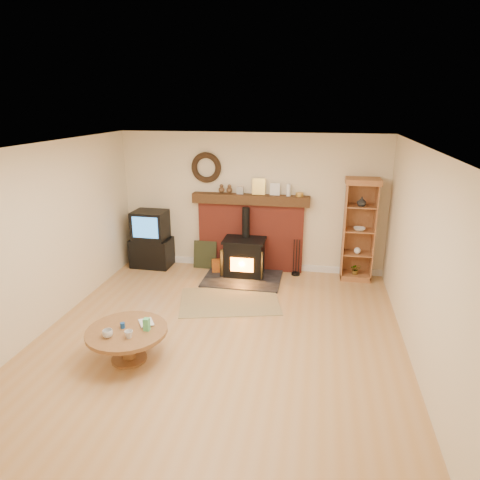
% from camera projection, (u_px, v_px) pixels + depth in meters
% --- Properties ---
extents(ground, '(5.50, 5.50, 0.00)m').
position_uv_depth(ground, '(219.00, 339.00, 5.90)').
color(ground, '#B8854C').
rests_on(ground, ground).
extents(room_shell, '(5.02, 5.52, 2.61)m').
position_uv_depth(room_shell, '(218.00, 217.00, 5.47)').
color(room_shell, beige).
rests_on(room_shell, ground).
extents(chimney_breast, '(2.20, 0.22, 1.78)m').
position_uv_depth(chimney_breast, '(251.00, 229.00, 8.15)').
color(chimney_breast, '#9B3527').
rests_on(chimney_breast, ground).
extents(wood_stove, '(1.40, 1.00, 1.28)m').
position_uv_depth(wood_stove, '(244.00, 259.00, 7.93)').
color(wood_stove, black).
rests_on(wood_stove, ground).
extents(area_rug, '(1.82, 1.46, 0.01)m').
position_uv_depth(area_rug, '(230.00, 301.00, 7.01)').
color(area_rug, brown).
rests_on(area_rug, ground).
extents(tv_unit, '(0.77, 0.56, 1.12)m').
position_uv_depth(tv_unit, '(151.00, 240.00, 8.38)').
color(tv_unit, black).
rests_on(tv_unit, ground).
extents(curio_cabinet, '(0.60, 0.43, 1.87)m').
position_uv_depth(curio_cabinet, '(359.00, 230.00, 7.66)').
color(curio_cabinet, brown).
rests_on(curio_cabinet, ground).
extents(firelog_box, '(0.41, 0.32, 0.23)m').
position_uv_depth(firelog_box, '(221.00, 266.00, 8.20)').
color(firelog_box, orange).
rests_on(firelog_box, ground).
extents(leaning_painting, '(0.45, 0.12, 0.54)m').
position_uv_depth(leaning_painting, '(205.00, 255.00, 8.36)').
color(leaning_painting, black).
rests_on(leaning_painting, ground).
extents(fire_tools, '(0.16, 0.16, 0.70)m').
position_uv_depth(fire_tools, '(296.00, 268.00, 8.05)').
color(fire_tools, black).
rests_on(fire_tools, ground).
extents(coffee_table, '(1.01, 1.01, 0.59)m').
position_uv_depth(coffee_table, '(127.00, 335.00, 5.32)').
color(coffee_table, brown).
rests_on(coffee_table, ground).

